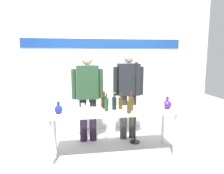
{
  "coord_description": "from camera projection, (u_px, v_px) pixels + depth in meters",
  "views": [
    {
      "loc": [
        -0.58,
        -3.43,
        1.73
      ],
      "look_at": [
        0.0,
        0.15,
        1.16
      ],
      "focal_mm": 33.31,
      "sensor_mm": 36.0,
      "label": 1
    }
  ],
  "objects": [
    {
      "name": "display_table",
      "position": [
        113.0,
        114.0,
        3.59
      ],
      "size": [
        2.17,
        0.62,
        0.78
      ],
      "color": "silver",
      "rests_on": "ground"
    },
    {
      "name": "wine_bottle_2",
      "position": [
        131.0,
        103.0,
        3.57
      ],
      "size": [
        0.07,
        0.07,
        0.32
      ],
      "color": "#4E3214",
      "rests_on": "display_table"
    },
    {
      "name": "presenter_right",
      "position": [
        128.0,
        90.0,
        4.21
      ],
      "size": [
        0.62,
        0.22,
        1.76
      ],
      "color": "#33312E",
      "rests_on": "ground"
    },
    {
      "name": "back_wall",
      "position": [
        104.0,
        65.0,
        4.77
      ],
      "size": [
        5.09,
        0.11,
        3.0
      ],
      "color": "white",
      "rests_on": "ground"
    },
    {
      "name": "presenter_left",
      "position": [
        88.0,
        92.0,
        4.08
      ],
      "size": [
        0.61,
        0.22,
        1.73
      ],
      "color": "#24192A",
      "rests_on": "ground"
    },
    {
      "name": "ground_plane",
      "position": [
        113.0,
        153.0,
        3.7
      ],
      "size": [
        10.0,
        10.0,
        0.0
      ],
      "primitive_type": "plane",
      "color": "#B1ACAF"
    },
    {
      "name": "wine_bottle_3",
      "position": [
        121.0,
        102.0,
        3.66
      ],
      "size": [
        0.07,
        0.07,
        0.28
      ],
      "color": "#52340E",
      "rests_on": "display_table"
    },
    {
      "name": "wine_glass_left_3",
      "position": [
        83.0,
        106.0,
        3.51
      ],
      "size": [
        0.06,
        0.06,
        0.14
      ],
      "color": "white",
      "rests_on": "display_table"
    },
    {
      "name": "wine_bottle_0",
      "position": [
        103.0,
        100.0,
        3.79
      ],
      "size": [
        0.07,
        0.07,
        0.31
      ],
      "color": "#532E11",
      "rests_on": "display_table"
    },
    {
      "name": "wine_glass_left_1",
      "position": [
        87.0,
        108.0,
        3.38
      ],
      "size": [
        0.07,
        0.07,
        0.14
      ],
      "color": "white",
      "rests_on": "display_table"
    },
    {
      "name": "wine_glass_left_4",
      "position": [
        77.0,
        108.0,
        3.36
      ],
      "size": [
        0.07,
        0.07,
        0.14
      ],
      "color": "white",
      "rests_on": "display_table"
    },
    {
      "name": "wine_bottle_1",
      "position": [
        106.0,
        104.0,
        3.52
      ],
      "size": [
        0.07,
        0.07,
        0.31
      ],
      "color": "#1F4025",
      "rests_on": "display_table"
    },
    {
      "name": "wine_glass_right_1",
      "position": [
        148.0,
        101.0,
        3.73
      ],
      "size": [
        0.07,
        0.07,
        0.17
      ],
      "color": "white",
      "rests_on": "display_table"
    },
    {
      "name": "decanter_blue_right",
      "position": [
        167.0,
        104.0,
        3.68
      ],
      "size": [
        0.15,
        0.15,
        0.22
      ],
      "color": "#4A2391",
      "rests_on": "display_table"
    },
    {
      "name": "wine_bottle_4",
      "position": [
        129.0,
        106.0,
        3.39
      ],
      "size": [
        0.07,
        0.07,
        0.31
      ],
      "color": "#473711",
      "rests_on": "display_table"
    },
    {
      "name": "wine_glass_left_0",
      "position": [
        88.0,
        105.0,
        3.59
      ],
      "size": [
        0.07,
        0.07,
        0.13
      ],
      "color": "white",
      "rests_on": "display_table"
    },
    {
      "name": "wine_bottle_6",
      "position": [
        114.0,
        102.0,
        3.63
      ],
      "size": [
        0.07,
        0.07,
        0.3
      ],
      "color": "black",
      "rests_on": "display_table"
    },
    {
      "name": "wine_glass_right_3",
      "position": [
        163.0,
        106.0,
        3.45
      ],
      "size": [
        0.06,
        0.06,
        0.15
      ],
      "color": "white",
      "rests_on": "display_table"
    },
    {
      "name": "wine_glass_right_2",
      "position": [
        144.0,
        104.0,
        3.56
      ],
      "size": [
        0.07,
        0.07,
        0.16
      ],
      "color": "white",
      "rests_on": "display_table"
    },
    {
      "name": "decanter_blue_left",
      "position": [
        58.0,
        109.0,
        3.39
      ],
      "size": [
        0.13,
        0.13,
        0.2
      ],
      "color": "#1B2CA0",
      "rests_on": "display_table"
    },
    {
      "name": "wine_glass_right_0",
      "position": [
        146.0,
        102.0,
        3.82
      ],
      "size": [
        0.06,
        0.06,
        0.13
      ],
      "color": "white",
      "rests_on": "display_table"
    },
    {
      "name": "wine_bottle_5",
      "position": [
        104.0,
        101.0,
        3.7
      ],
      "size": [
        0.07,
        0.07,
        0.3
      ],
      "color": "black",
      "rests_on": "display_table"
    },
    {
      "name": "wine_glass_left_2",
      "position": [
        67.0,
        103.0,
        3.63
      ],
      "size": [
        0.06,
        0.06,
        0.15
      ],
      "color": "white",
      "rests_on": "display_table"
    },
    {
      "name": "microphone_stand",
      "position": [
        135.0,
        116.0,
        4.05
      ],
      "size": [
        0.2,
        0.2,
        1.6
      ],
      "color": "black",
      "rests_on": "ground"
    }
  ]
}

